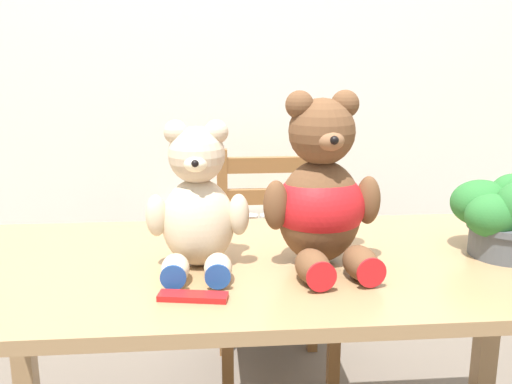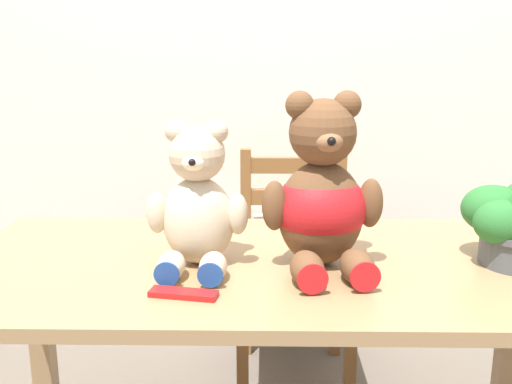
# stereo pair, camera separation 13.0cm
# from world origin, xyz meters

# --- Properties ---
(wall_back) EXTENTS (8.00, 0.04, 2.60)m
(wall_back) POSITION_xyz_m (0.00, 1.44, 1.30)
(wall_back) COLOR silver
(wall_back) RESTS_ON ground_plane
(radiator) EXTENTS (0.76, 0.10, 0.56)m
(radiator) POSITION_xyz_m (0.02, 1.37, 0.25)
(radiator) COLOR white
(radiator) RESTS_ON ground_plane
(dining_table) EXTENTS (1.53, 0.71, 0.73)m
(dining_table) POSITION_xyz_m (0.00, 0.36, 0.63)
(dining_table) COLOR #9E7A51
(dining_table) RESTS_ON ground_plane
(wooden_chair_behind) EXTENTS (0.41, 0.43, 0.86)m
(wooden_chair_behind) POSITION_xyz_m (0.08, 1.09, 0.44)
(wooden_chair_behind) COLOR brown
(wooden_chair_behind) RESTS_ON ground_plane
(teddy_bear_left) EXTENTS (0.24, 0.23, 0.34)m
(teddy_bear_left) POSITION_xyz_m (-0.18, 0.33, 0.88)
(teddy_bear_left) COLOR beige
(teddy_bear_left) RESTS_ON dining_table
(teddy_bear_right) EXTENTS (0.28, 0.30, 0.40)m
(teddy_bear_right) POSITION_xyz_m (0.10, 0.33, 0.89)
(teddy_bear_right) COLOR brown
(teddy_bear_right) RESTS_ON dining_table
(potted_plant) EXTENTS (0.26, 0.22, 0.20)m
(potted_plant) POSITION_xyz_m (0.56, 0.35, 0.84)
(potted_plant) COLOR #4C5156
(potted_plant) RESTS_ON dining_table
(chocolate_bar) EXTENTS (0.14, 0.06, 0.01)m
(chocolate_bar) POSITION_xyz_m (-0.19, 0.15, 0.74)
(chocolate_bar) COLOR red
(chocolate_bar) RESTS_ON dining_table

